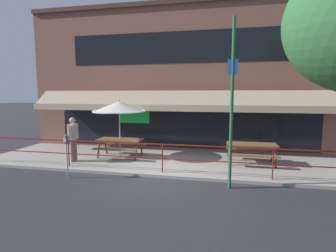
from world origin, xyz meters
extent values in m
plane|color=#2D2D30|center=(0.00, 0.00, 0.00)|extent=(120.00, 120.00, 0.00)
cube|color=#9E998E|center=(0.00, 2.00, 0.05)|extent=(15.00, 4.00, 0.10)
cube|color=brown|center=(0.00, 4.25, 3.32)|extent=(15.00, 0.50, 6.64)
cube|color=black|center=(0.00, 3.99, 4.78)|extent=(10.50, 0.02, 1.40)
cube|color=#4C3027|center=(0.00, 4.19, 6.74)|extent=(15.00, 0.62, 0.20)
cube|color=black|center=(0.00, 3.99, 1.35)|extent=(12.00, 0.02, 2.30)
cube|color=#19D84C|center=(-2.25, 3.97, 1.65)|extent=(1.50, 0.02, 0.70)
cube|color=tan|center=(0.00, 3.45, 2.50)|extent=(13.80, 0.92, 0.70)
cube|color=tan|center=(0.00, 2.94, 2.10)|extent=(13.80, 0.08, 0.28)
cylinder|color=maroon|center=(-3.45, 0.30, 0.57)|extent=(0.04, 0.04, 0.95)
cylinder|color=maroon|center=(0.00, 0.30, 0.57)|extent=(0.04, 0.04, 0.95)
cylinder|color=maroon|center=(3.45, 0.30, 0.57)|extent=(0.04, 0.04, 0.95)
cube|color=maroon|center=(0.00, 0.30, 1.05)|extent=(13.80, 0.04, 0.04)
cube|color=maroon|center=(0.00, 0.30, 0.57)|extent=(13.80, 0.03, 0.03)
cube|color=brown|center=(-2.19, 2.00, 0.84)|extent=(1.80, 0.80, 0.05)
cube|color=brown|center=(-2.19, 1.42, 0.54)|extent=(1.80, 0.26, 0.04)
cube|color=brown|center=(-2.19, 2.58, 0.54)|extent=(1.80, 0.26, 0.04)
cylinder|color=brown|center=(-1.39, 1.68, 0.47)|extent=(0.07, 0.30, 0.73)
cylinder|color=brown|center=(-1.39, 2.32, 0.47)|extent=(0.07, 0.30, 0.73)
cylinder|color=brown|center=(-2.99, 1.68, 0.47)|extent=(0.07, 0.30, 0.73)
cylinder|color=brown|center=(-2.99, 2.32, 0.47)|extent=(0.07, 0.30, 0.73)
cube|color=brown|center=(2.99, 2.04, 0.84)|extent=(1.80, 0.80, 0.05)
cube|color=brown|center=(2.99, 1.46, 0.54)|extent=(1.80, 0.26, 0.04)
cube|color=brown|center=(2.99, 2.62, 0.54)|extent=(1.80, 0.26, 0.04)
cylinder|color=brown|center=(3.79, 1.72, 0.47)|extent=(0.07, 0.30, 0.73)
cylinder|color=brown|center=(3.79, 2.36, 0.47)|extent=(0.07, 0.30, 0.73)
cylinder|color=brown|center=(2.19, 1.72, 0.47)|extent=(0.07, 0.30, 0.73)
cylinder|color=brown|center=(2.19, 2.36, 0.47)|extent=(0.07, 0.30, 0.73)
cylinder|color=#B7B2A8|center=(-2.19, 1.99, 1.25)|extent=(0.04, 0.04, 2.30)
cone|color=silver|center=(-2.19, 1.99, 2.20)|extent=(2.10, 2.11, 0.44)
cylinder|color=white|center=(-2.19, 1.99, 2.01)|extent=(2.14, 2.14, 0.08)
sphere|color=#B7B2A8|center=(-2.19, 1.99, 2.44)|extent=(0.07, 0.07, 0.07)
cylinder|color=#665B4C|center=(-3.69, 0.91, 0.53)|extent=(0.15, 0.15, 0.86)
cylinder|color=#665B4C|center=(-3.70, 1.11, 0.53)|extent=(0.15, 0.15, 0.86)
cube|color=#B2ADA3|center=(-3.69, 1.01, 1.26)|extent=(0.27, 0.41, 0.60)
cylinder|color=#B2ADA3|center=(-3.68, 0.75, 1.23)|extent=(0.10, 0.10, 0.54)
cylinder|color=#B2ADA3|center=(-3.71, 1.27, 1.23)|extent=(0.10, 0.10, 0.54)
sphere|color=tan|center=(-3.69, 1.01, 1.70)|extent=(0.22, 0.22, 0.22)
cylinder|color=gray|center=(-2.92, -0.61, 0.57)|extent=(0.04, 0.04, 1.15)
cylinder|color=#4C4C51|center=(-2.92, -0.61, 1.25)|extent=(0.15, 0.15, 0.20)
sphere|color=#4C4C51|center=(-2.92, -0.61, 1.35)|extent=(0.14, 0.14, 0.14)
cube|color=silver|center=(-2.92, -0.69, 1.26)|extent=(0.08, 0.01, 0.13)
cylinder|color=#1E6033|center=(2.16, -0.45, 2.39)|extent=(0.09, 0.09, 4.77)
cube|color=blue|center=(2.16, -0.47, 3.44)|extent=(0.28, 0.02, 0.40)
camera|label=1|loc=(1.95, -7.93, 2.71)|focal=28.00mm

